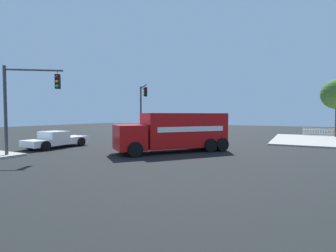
{
  "coord_description": "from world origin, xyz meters",
  "views": [
    {
      "loc": [
        -9.27,
        17.13,
        2.73
      ],
      "look_at": [
        -0.56,
        0.54,
        1.9
      ],
      "focal_mm": 26.54,
      "sensor_mm": 36.0,
      "label": 1
    }
  ],
  "objects_px": {
    "traffic_light_primary": "(142,104)",
    "pickup_white": "(56,139)",
    "delivery_truck": "(176,132)",
    "traffic_light_secondary": "(24,97)"
  },
  "relations": [
    {
      "from": "delivery_truck",
      "to": "traffic_light_secondary",
      "type": "height_order",
      "value": "traffic_light_secondary"
    },
    {
      "from": "delivery_truck",
      "to": "pickup_white",
      "type": "height_order",
      "value": "delivery_truck"
    },
    {
      "from": "traffic_light_secondary",
      "to": "delivery_truck",
      "type": "bearing_deg",
      "value": -140.23
    },
    {
      "from": "delivery_truck",
      "to": "pickup_white",
      "type": "relative_size",
      "value": 1.53
    },
    {
      "from": "traffic_light_primary",
      "to": "pickup_white",
      "type": "relative_size",
      "value": 1.17
    },
    {
      "from": "traffic_light_secondary",
      "to": "pickup_white",
      "type": "relative_size",
      "value": 1.1
    },
    {
      "from": "delivery_truck",
      "to": "pickup_white",
      "type": "xyz_separation_m",
      "value": [
        9.91,
        2.6,
        -0.77
      ]
    },
    {
      "from": "traffic_light_primary",
      "to": "traffic_light_secondary",
      "type": "distance_m",
      "value": 13.92
    },
    {
      "from": "delivery_truck",
      "to": "traffic_light_primary",
      "type": "distance_m",
      "value": 11.09
    },
    {
      "from": "delivery_truck",
      "to": "pickup_white",
      "type": "bearing_deg",
      "value": 14.68
    }
  ]
}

